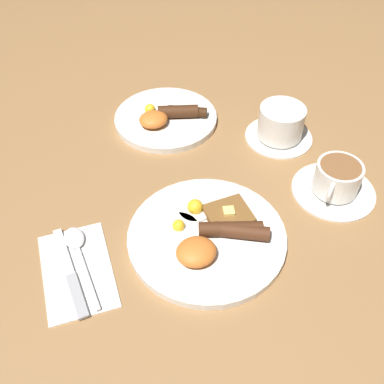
{
  "coord_description": "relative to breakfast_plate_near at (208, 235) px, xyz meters",
  "views": [
    {
      "loc": [
        -0.2,
        -0.46,
        0.63
      ],
      "look_at": [
        0.01,
        0.1,
        0.03
      ],
      "focal_mm": 42.0,
      "sensor_mm": 36.0,
      "label": 1
    }
  ],
  "objects": [
    {
      "name": "ground_plane",
      "position": [
        -0.0,
        0.0,
        -0.01
      ],
      "size": [
        3.0,
        3.0,
        0.0
      ],
      "primitive_type": "plane",
      "color": "olive"
    },
    {
      "name": "breakfast_plate_near",
      "position": [
        0.0,
        0.0,
        0.0
      ],
      "size": [
        0.28,
        0.28,
        0.05
      ],
      "color": "silver",
      "rests_on": "ground_plane"
    },
    {
      "name": "breakfast_plate_far",
      "position": [
        0.04,
        0.36,
        -0.0
      ],
      "size": [
        0.24,
        0.24,
        0.04
      ],
      "color": "silver",
      "rests_on": "ground_plane"
    },
    {
      "name": "teacup_near",
      "position": [
        0.28,
        0.02,
        0.02
      ],
      "size": [
        0.16,
        0.16,
        0.07
      ],
      "color": "silver",
      "rests_on": "ground_plane"
    },
    {
      "name": "teacup_far",
      "position": [
        0.26,
        0.21,
        0.02
      ],
      "size": [
        0.15,
        0.15,
        0.08
      ],
      "color": "silver",
      "rests_on": "ground_plane"
    },
    {
      "name": "napkin",
      "position": [
        -0.23,
        0.02,
        -0.01
      ],
      "size": [
        0.12,
        0.19,
        0.01
      ],
      "primitive_type": "cube",
      "rotation": [
        0.0,
        0.0,
        -0.04
      ],
      "color": "white",
      "rests_on": "ground_plane"
    },
    {
      "name": "knife",
      "position": [
        -0.24,
        0.01,
        -0.01
      ],
      "size": [
        0.03,
        0.19,
        0.01
      ],
      "rotation": [
        0.0,
        0.0,
        1.63
      ],
      "color": "silver",
      "rests_on": "napkin"
    },
    {
      "name": "spoon",
      "position": [
        -0.22,
        0.06,
        -0.0
      ],
      "size": [
        0.04,
        0.18,
        0.01
      ],
      "rotation": [
        0.0,
        0.0,
        1.63
      ],
      "color": "silver",
      "rests_on": "napkin"
    }
  ]
}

